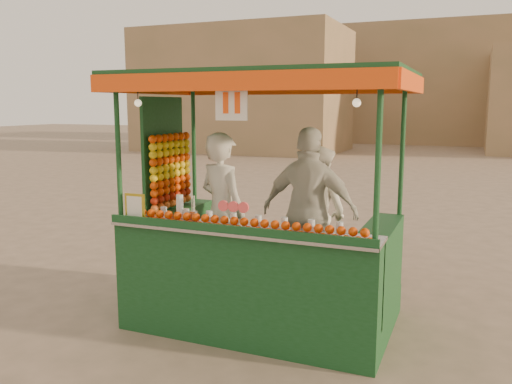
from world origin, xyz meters
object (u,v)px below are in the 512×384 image
at_px(juice_cart, 255,246).
at_px(vendor_middle, 317,214).
at_px(vendor_left, 222,212).
at_px(vendor_right, 310,211).

height_order(juice_cart, vendor_middle, juice_cart).
xyz_separation_m(vendor_left, vendor_right, (0.91, 0.24, 0.03)).
bearing_deg(vendor_right, vendor_middle, -83.83).
relative_size(juice_cart, vendor_middle, 1.86).
relative_size(juice_cart, vendor_left, 1.69).
xyz_separation_m(juice_cart, vendor_middle, (0.46, 0.74, 0.23)).
bearing_deg(vendor_left, vendor_middle, -120.23).
bearing_deg(juice_cart, vendor_middle, 57.96).
relative_size(vendor_left, vendor_middle, 1.10).
height_order(juice_cart, vendor_left, juice_cart).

